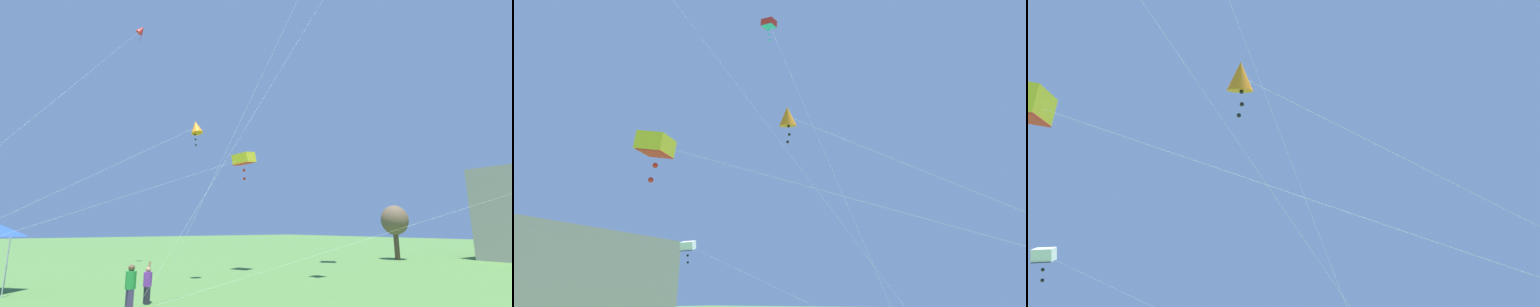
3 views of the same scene
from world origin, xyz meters
The scene contains 6 objects.
distant_building centered at (11.44, 51.22, 4.66)m, with size 22.49×15.26×9.32m, color gray.
tree_far_left centered at (16.23, 53.97, 5.85)m, with size 4.08×4.08×8.24m.
kite_white_box_0 centered at (13.07, 33.41, 7.06)m, with size 12.05×24.15×7.68m.
kite_orange_diamond_1 centered at (-2.52, 13.68, 9.68)m, with size 1.70×16.04×10.25m.
kite_yellow_box_2 centered at (-5.02, 18.96, 8.57)m, with size 4.12×23.20×9.17m.
kite_red_box_3 centered at (4.75, 19.12, 21.63)m, with size 4.00×9.31×22.09m.
Camera 2 is at (-16.35, 6.14, 2.21)m, focal length 28.00 mm.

